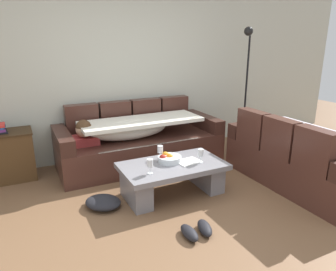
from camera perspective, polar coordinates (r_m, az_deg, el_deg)
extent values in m
plane|color=brown|center=(3.27, 2.40, -15.19)|extent=(14.00, 14.00, 0.00)
cube|color=beige|center=(4.78, -10.08, 12.06)|extent=(9.00, 0.10, 2.70)
cube|color=#492920|center=(4.57, -5.05, -2.64)|extent=(2.32, 0.92, 0.42)
cube|color=#492920|center=(4.61, -15.49, 2.67)|extent=(0.46, 0.16, 0.46)
cube|color=#492920|center=(4.72, -9.66, 3.38)|extent=(0.46, 0.16, 0.46)
cube|color=#492920|center=(4.87, -4.13, 4.02)|extent=(0.46, 0.16, 0.46)
cube|color=#492920|center=(5.07, 1.01, 4.58)|extent=(0.46, 0.16, 0.46)
cube|color=#3A211A|center=(4.23, -18.77, -0.72)|extent=(0.18, 0.92, 0.20)
cube|color=#3A211A|center=(4.95, 6.48, 2.60)|extent=(0.18, 0.92, 0.20)
cube|color=#B23838|center=(4.27, -15.12, -0.85)|extent=(0.36, 0.28, 0.11)
sphere|color=tan|center=(4.19, -15.18, 1.08)|extent=(0.21, 0.21, 0.21)
sphere|color=#4C331E|center=(4.18, -15.21, 1.47)|extent=(0.20, 0.20, 0.20)
ellipsoid|color=silver|center=(4.36, -7.12, 1.15)|extent=(1.10, 0.44, 0.28)
cube|color=silver|center=(4.38, -4.87, 2.63)|extent=(1.70, 0.60, 0.05)
cube|color=silver|center=(4.18, -2.85, -4.20)|extent=(1.44, 0.04, 0.38)
cube|color=#492920|center=(4.29, 22.87, -5.32)|extent=(0.92, 1.80, 0.42)
cube|color=#492920|center=(3.58, 25.35, -2.46)|extent=(0.16, 0.45, 0.46)
cube|color=#492920|center=(3.88, 19.89, -0.40)|extent=(0.16, 0.45, 0.46)
cube|color=#492920|center=(4.21, 15.25, 1.36)|extent=(0.16, 0.45, 0.46)
cube|color=#3A211A|center=(4.73, 15.99, 1.36)|extent=(0.92, 0.18, 0.20)
ellipsoid|color=silver|center=(4.26, 23.08, -0.49)|extent=(0.44, 0.88, 0.28)
cube|color=silver|center=(4.20, 24.20, 0.56)|extent=(0.60, 1.33, 0.05)
cube|color=silver|center=(4.61, 26.53, -3.99)|extent=(0.04, 1.13, 0.38)
cube|color=gray|center=(3.62, 0.86, -5.65)|extent=(1.20, 0.68, 0.06)
cube|color=gray|center=(3.53, -5.92, -9.74)|extent=(0.20, 0.54, 0.32)
cube|color=gray|center=(3.91, 6.91, -7.03)|extent=(0.20, 0.54, 0.32)
cylinder|color=silver|center=(3.65, 0.30, -4.34)|extent=(0.28, 0.28, 0.07)
sphere|color=#A9221A|center=(3.62, -0.98, -4.12)|extent=(0.08, 0.08, 0.08)
sphere|color=orange|center=(3.64, 0.30, -3.96)|extent=(0.08, 0.08, 0.08)
sphere|color=orange|center=(3.71, -0.47, -3.57)|extent=(0.08, 0.08, 0.08)
cylinder|color=silver|center=(3.35, -3.30, -6.94)|extent=(0.06, 0.06, 0.01)
cylinder|color=silver|center=(3.34, -3.31, -6.31)|extent=(0.01, 0.01, 0.07)
cylinder|color=silver|center=(3.31, -3.33, -5.03)|extent=(0.07, 0.07, 0.08)
cylinder|color=silver|center=(3.66, 5.94, -4.92)|extent=(0.06, 0.06, 0.01)
cylinder|color=silver|center=(3.64, 5.96, -4.33)|extent=(0.01, 0.01, 0.07)
cylinder|color=silver|center=(3.61, 6.00, -3.15)|extent=(0.07, 0.07, 0.08)
cylinder|color=silver|center=(3.75, -1.43, -4.24)|extent=(0.06, 0.06, 0.01)
cylinder|color=silver|center=(3.74, -1.43, -3.66)|extent=(0.01, 0.01, 0.07)
cylinder|color=silver|center=(3.71, -1.44, -2.50)|extent=(0.07, 0.07, 0.08)
cube|color=white|center=(3.66, 3.78, -4.80)|extent=(0.31, 0.25, 0.01)
cube|color=#4E341B|center=(4.51, -27.77, -3.54)|extent=(0.70, 0.42, 0.62)
cube|color=#372413|center=(4.42, -28.34, 0.35)|extent=(0.72, 0.44, 0.02)
cube|color=black|center=(4.41, -28.40, 0.59)|extent=(0.18, 0.21, 0.02)
cylinder|color=black|center=(5.66, 13.43, -1.29)|extent=(0.28, 0.28, 0.02)
cylinder|color=black|center=(5.45, 14.08, 7.84)|extent=(0.03, 0.03, 1.80)
sphere|color=black|center=(5.23, 14.55, 18.02)|extent=(0.14, 0.14, 0.14)
ellipsoid|color=black|center=(3.01, 3.93, -17.37)|extent=(0.13, 0.27, 0.09)
ellipsoid|color=black|center=(3.09, 6.73, -16.47)|extent=(0.19, 0.29, 0.09)
ellipsoid|color=#232328|center=(3.53, -11.80, -11.90)|extent=(0.51, 0.51, 0.12)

